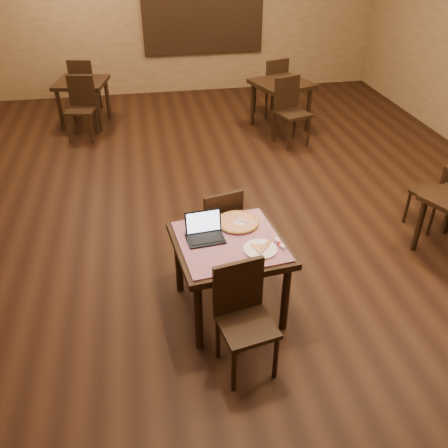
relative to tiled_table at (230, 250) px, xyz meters
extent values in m
plane|color=black|center=(0.24, 1.51, -0.66)|extent=(10.00, 10.00, 0.00)
cube|color=olive|center=(0.24, 6.51, 0.84)|extent=(8.00, 0.02, 3.00)
cube|color=#285A92|center=(0.74, 6.48, 0.89)|extent=(2.20, 0.04, 1.50)
cube|color=black|center=(0.74, 6.46, 0.89)|extent=(2.34, 0.02, 1.64)
cylinder|color=black|center=(-0.33, -0.42, -0.31)|extent=(0.07, 0.07, 0.71)
cylinder|color=black|center=(-0.42, 0.33, -0.31)|extent=(0.07, 0.07, 0.71)
cylinder|color=black|center=(0.42, -0.33, -0.31)|extent=(0.07, 0.07, 0.71)
cylinder|color=black|center=(0.33, 0.42, -0.31)|extent=(0.07, 0.07, 0.71)
cube|color=black|center=(0.00, 0.00, 0.06)|extent=(1.02, 1.02, 0.06)
cube|color=#1A18A2|center=(0.00, 0.00, 0.09)|extent=(0.93, 0.93, 0.02)
cylinder|color=black|center=(-0.14, -0.90, -0.44)|extent=(0.04, 0.04, 0.43)
cylinder|color=black|center=(-0.20, -0.56, -0.44)|extent=(0.04, 0.04, 0.43)
cylinder|color=black|center=(0.20, -0.84, -0.44)|extent=(0.04, 0.04, 0.43)
cylinder|color=black|center=(0.14, -0.50, -0.44)|extent=(0.04, 0.04, 0.43)
cube|color=black|center=(0.00, -0.70, -0.21)|extent=(0.47, 0.47, 0.04)
cube|color=black|center=(-0.03, -0.52, 0.04)|extent=(0.41, 0.11, 0.46)
cylinder|color=black|center=(0.12, 0.91, -0.45)|extent=(0.04, 0.04, 0.43)
cylinder|color=black|center=(0.21, 0.58, -0.45)|extent=(0.04, 0.04, 0.43)
cylinder|color=black|center=(-0.21, 0.82, -0.45)|extent=(0.04, 0.04, 0.43)
cylinder|color=black|center=(-0.12, 0.49, -0.45)|extent=(0.04, 0.04, 0.43)
cube|color=black|center=(0.00, 0.70, -0.22)|extent=(0.48, 0.48, 0.04)
cube|color=black|center=(0.05, 0.53, 0.03)|extent=(0.39, 0.14, 0.45)
cube|color=black|center=(-0.20, 0.05, 0.11)|extent=(0.33, 0.25, 0.02)
cube|color=black|center=(-0.20, 0.16, 0.21)|extent=(0.32, 0.08, 0.21)
cube|color=#C9DFFF|center=(-0.20, 0.15, 0.22)|extent=(0.29, 0.06, 0.18)
cylinder|color=white|center=(0.22, -0.18, 0.11)|extent=(0.28, 0.28, 0.02)
cylinder|color=silver|center=(0.12, 0.24, 0.11)|extent=(0.33, 0.33, 0.01)
cylinder|color=beige|center=(0.12, 0.24, 0.12)|extent=(0.36, 0.36, 0.02)
torus|color=#B38739|center=(0.12, 0.24, 0.12)|extent=(0.37, 0.37, 0.02)
cube|color=silver|center=(0.14, 0.22, 0.13)|extent=(0.25, 0.22, 0.01)
cylinder|color=white|center=(0.40, -0.14, 0.12)|extent=(0.06, 0.15, 0.03)
cylinder|color=red|center=(0.40, -0.14, 0.12)|extent=(0.04, 0.03, 0.04)
cylinder|color=black|center=(1.46, 3.78, -0.29)|extent=(0.07, 0.07, 0.74)
cylinder|color=black|center=(1.26, 4.42, -0.29)|extent=(0.07, 0.07, 0.74)
cylinder|color=black|center=(2.10, 3.99, -0.29)|extent=(0.07, 0.07, 0.74)
cylinder|color=black|center=(1.90, 4.62, -0.29)|extent=(0.07, 0.07, 0.74)
cube|color=black|center=(1.68, 4.20, 0.09)|extent=(1.06, 1.06, 0.06)
cylinder|color=black|center=(1.56, 3.28, -0.42)|extent=(0.04, 0.04, 0.47)
cylinder|color=black|center=(1.44, 3.64, -0.42)|extent=(0.04, 0.04, 0.47)
cylinder|color=black|center=(1.92, 3.40, -0.42)|extent=(0.04, 0.04, 0.47)
cylinder|color=black|center=(1.80, 3.76, -0.42)|extent=(0.04, 0.04, 0.47)
cube|color=black|center=(1.68, 3.52, -0.17)|extent=(0.56, 0.56, 0.04)
cube|color=black|center=(1.62, 3.71, 0.11)|extent=(0.43, 0.18, 0.50)
cylinder|color=black|center=(1.80, 5.12, -0.42)|extent=(0.04, 0.04, 0.47)
cylinder|color=black|center=(1.92, 4.76, -0.42)|extent=(0.04, 0.04, 0.47)
cylinder|color=black|center=(1.44, 5.00, -0.42)|extent=(0.04, 0.04, 0.47)
cylinder|color=black|center=(1.56, 4.64, -0.42)|extent=(0.04, 0.04, 0.47)
cube|color=black|center=(1.68, 4.88, -0.17)|extent=(0.56, 0.56, 0.04)
cube|color=black|center=(1.74, 4.69, 0.11)|extent=(0.43, 0.18, 0.50)
cylinder|color=black|center=(-1.94, 4.73, -0.31)|extent=(0.07, 0.07, 0.71)
cylinder|color=black|center=(-1.81, 5.36, -0.31)|extent=(0.07, 0.07, 0.71)
cylinder|color=black|center=(-1.31, 4.60, -0.31)|extent=(0.07, 0.07, 0.71)
cylinder|color=black|center=(-1.18, 5.23, -0.31)|extent=(0.07, 0.07, 0.71)
cube|color=black|center=(-1.56, 4.98, 0.06)|extent=(0.95, 0.95, 0.06)
cylinder|color=black|center=(-1.77, 4.19, -0.44)|extent=(0.04, 0.04, 0.45)
cylinder|color=black|center=(-1.70, 4.54, -0.44)|extent=(0.04, 0.04, 0.45)
cylinder|color=black|center=(-1.42, 4.12, -0.44)|extent=(0.04, 0.04, 0.45)
cylinder|color=black|center=(-1.34, 4.47, -0.44)|extent=(0.04, 0.04, 0.45)
cube|color=black|center=(-1.56, 4.33, -0.19)|extent=(0.50, 0.50, 0.04)
cube|color=black|center=(-1.52, 4.52, 0.07)|extent=(0.42, 0.12, 0.48)
cylinder|color=black|center=(-1.34, 5.77, -0.44)|extent=(0.04, 0.04, 0.45)
cylinder|color=black|center=(-1.42, 5.42, -0.44)|extent=(0.04, 0.04, 0.45)
cylinder|color=black|center=(-1.70, 5.84, -0.44)|extent=(0.04, 0.04, 0.45)
cylinder|color=black|center=(-1.77, 5.49, -0.44)|extent=(0.04, 0.04, 0.45)
cube|color=black|center=(-1.56, 5.63, -0.19)|extent=(0.50, 0.50, 0.04)
cube|color=black|center=(-1.60, 5.44, 0.07)|extent=(0.42, 0.12, 0.48)
cylinder|color=black|center=(2.15, 0.53, -0.34)|extent=(0.06, 0.06, 0.64)
cylinder|color=black|center=(2.61, 1.19, -0.46)|extent=(0.04, 0.04, 0.41)
cylinder|color=black|center=(2.75, 0.90, -0.46)|extent=(0.04, 0.04, 0.41)
cylinder|color=black|center=(2.32, 1.06, -0.46)|extent=(0.04, 0.04, 0.41)
cylinder|color=black|center=(2.45, 0.76, -0.46)|extent=(0.04, 0.04, 0.41)
cube|color=black|center=(2.53, 0.98, -0.24)|extent=(0.50, 0.50, 0.04)
camera|label=1|loc=(-0.64, -3.21, 2.42)|focal=38.00mm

